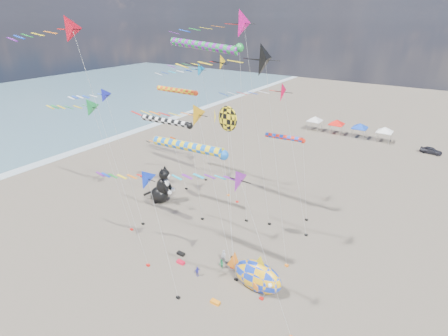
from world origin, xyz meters
The scene contains 29 objects.
ground centered at (0.00, 0.00, 0.00)m, with size 260.00×260.00×0.00m, color brown.
delta_kite_0 centered at (-9.33, 4.19, 23.11)m, with size 14.96×2.44×24.66m.
delta_kite_1 centered at (-1.40, 8.85, 15.54)m, with size 13.23×2.41×17.03m.
delta_kite_2 centered at (5.44, 12.26, 20.87)m, with size 12.33×3.12×22.63m.
delta_kite_3 centered at (-16.23, 20.36, 6.63)m, with size 8.78×1.58×7.82m.
delta_kite_4 centered at (-1.43, 2.38, 11.54)m, with size 8.94×1.95×12.86m.
delta_kite_5 centered at (-14.37, 7.95, 14.78)m, with size 11.65×2.22×16.22m.
delta_kite_6 centered at (-10.94, 22.16, 17.40)m, with size 12.20×1.91×18.75m.
delta_kite_7 centered at (-15.08, 9.66, 15.90)m, with size 10.66×1.78×17.20m.
delta_kite_8 centered at (8.33, 4.13, 13.36)m, with size 9.47×1.95×14.66m.
delta_kite_9 centered at (-0.96, 18.51, 23.51)m, with size 14.37×3.28×25.34m.
delta_kite_10 centered at (2.91, 18.76, 16.42)m, with size 12.65×2.37×17.89m.
delta_kite_11 centered at (-7.33, 21.17, 18.65)m, with size 12.07×2.19×20.09m.
windsock_0 centered at (-5.28, 17.58, 21.19)m, with size 11.30×0.96×21.72m.
windsock_1 centered at (-9.30, 14.78, 12.37)m, with size 9.15×0.78×12.82m.
windsock_2 centered at (3.31, 22.04, 10.53)m, with size 6.66×0.62×10.95m.
windsock_3 centered at (-0.02, 7.47, 13.18)m, with size 10.00×0.91×13.68m.
windsock_4 centered at (-15.90, 24.57, 13.82)m, with size 9.14×0.80×14.28m.
angelfish_kite centered at (0.81, 12.21, 14.84)m, with size 3.74×3.02×16.28m.
cat_inflatable centered at (-12.21, 15.37, 2.73)m, with size 4.05×2.03×5.47m, color black, non-canonical shape.
fish_inflatable centered at (7.44, 7.60, 1.50)m, with size 6.68×2.68×4.20m.
person_adult centered at (2.68, 9.00, 0.83)m, with size 0.60×0.40×1.66m, color #90939B.
child_green centered at (2.94, 8.15, 0.56)m, with size 0.55×0.43×1.12m, color #208F4D.
child_blue centered at (1.55, 5.85, 0.57)m, with size 0.67×0.28×1.14m, color #3431B7.
kite_bag_0 centered at (-1.15, 6.42, 0.15)m, with size 0.90×0.44×0.30m, color red.
kite_bag_1 centered at (5.19, 3.78, 0.15)m, with size 0.90×0.44×0.30m, color orange.
kite_bag_2 centered at (-2.09, 7.56, 0.15)m, with size 0.90×0.44×0.30m, color black.
tent_row centered at (1.50, 60.00, 3.15)m, with size 19.20×4.20×3.80m.
parked_car centered at (18.03, 58.00, 0.65)m, with size 1.54×3.83×1.31m, color #26262D.
Camera 1 is at (19.38, -16.23, 24.44)m, focal length 28.00 mm.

